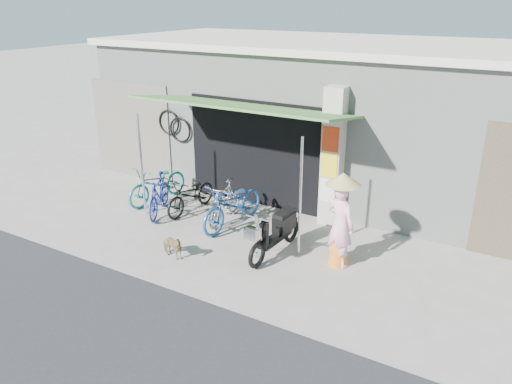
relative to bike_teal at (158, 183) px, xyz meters
The scene contains 13 objects.
ground 3.58m from the bike_teal, 24.70° to the right, with size 80.00×80.00×0.00m, color #9E998F.
bicycle_shop 5.03m from the bike_teal, 48.24° to the left, with size 12.30×5.30×3.66m.
shop_pillar 4.31m from the bike_teal, 13.29° to the left, with size 0.42×0.44×3.00m.
awning 3.10m from the bike_teal, ahead, with size 4.60×1.88×2.72m.
neighbour_left 2.25m from the bike_teal, 148.05° to the left, with size 2.60×0.06×2.60m, color #6B665B.
bike_teal is the anchor object (origin of this frame).
bike_blue 0.75m from the bike_teal, 47.74° to the right, with size 0.44×1.55×0.93m, color navy.
bike_black 1.08m from the bike_teal, ahead, with size 0.56×1.61×0.85m, color black.
bike_silver 2.03m from the bike_teal, ahead, with size 0.43×1.52×0.91m, color #A9AAAE.
bike_navy 2.36m from the bike_teal, ahead, with size 0.67×1.93×1.01m, color #22559E.
street_dog 2.96m from the bike_teal, 44.78° to the right, with size 0.26×0.58×0.49m, color tan.
moped 3.83m from the bike_teal, 13.73° to the right, with size 0.51×1.78×1.00m.
nun 5.00m from the bike_teal, ahead, with size 0.70×0.64×1.81m.
Camera 1 is at (4.49, -7.10, 4.67)m, focal length 35.00 mm.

